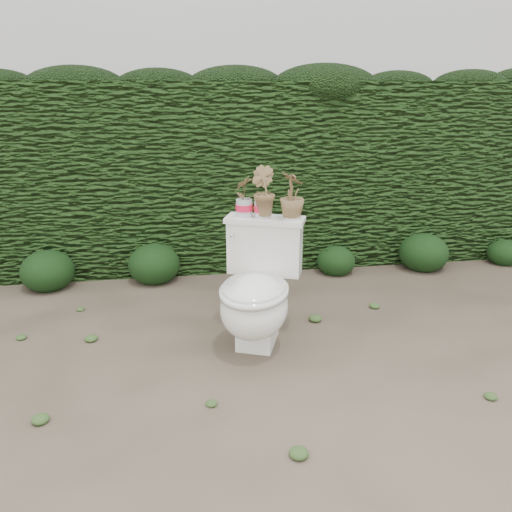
{
  "coord_description": "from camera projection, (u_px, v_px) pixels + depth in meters",
  "views": [
    {
      "loc": [
        -0.56,
        -2.97,
        1.58
      ],
      "look_at": [
        -0.12,
        -0.03,
        0.55
      ],
      "focal_mm": 35.0,
      "sensor_mm": 36.0,
      "label": 1
    }
  ],
  "objects": [
    {
      "name": "liriope_clump_5",
      "position": [
        424.0,
        250.0,
        4.45
      ],
      "size": [
        0.43,
        0.43,
        0.35
      ],
      "primitive_type": "ellipsoid",
      "color": "#173311",
      "rests_on": "ground"
    },
    {
      "name": "liriope_clump_4",
      "position": [
        336.0,
        258.0,
        4.36
      ],
      "size": [
        0.34,
        0.34,
        0.27
      ],
      "primitive_type": "ellipsoid",
      "color": "#173311",
      "rests_on": "ground"
    },
    {
      "name": "liriope_clump_6",
      "position": [
        505.0,
        250.0,
        4.6
      ],
      "size": [
        0.3,
        0.3,
        0.24
      ],
      "primitive_type": "ellipsoid",
      "color": "#173311",
      "rests_on": "ground"
    },
    {
      "name": "potted_plant_center",
      "position": [
        263.0,
        193.0,
        3.11
      ],
      "size": [
        0.2,
        0.21,
        0.31
      ],
      "primitive_type": "imported",
      "rotation": [
        0.0,
        0.0,
        2.07
      ],
      "color": "#3C7F27",
      "rests_on": "toilet"
    },
    {
      "name": "liriope_clump_3",
      "position": [
        257.0,
        258.0,
        4.36
      ],
      "size": [
        0.34,
        0.34,
        0.27
      ],
      "primitive_type": "ellipsoid",
      "color": "#173311",
      "rests_on": "ground"
    },
    {
      "name": "toilet",
      "position": [
        257.0,
        293.0,
        3.08
      ],
      "size": [
        0.67,
        0.79,
        0.78
      ],
      "rotation": [
        0.0,
        0.0,
        -0.36
      ],
      "color": "white",
      "rests_on": "ground"
    },
    {
      "name": "liriope_clump_1",
      "position": [
        47.0,
        268.0,
        4.03
      ],
      "size": [
        0.42,
        0.42,
        0.34
      ],
      "primitive_type": "ellipsoid",
      "color": "#173311",
      "rests_on": "ground"
    },
    {
      "name": "potted_plant_left",
      "position": [
        244.0,
        197.0,
        3.15
      ],
      "size": [
        0.16,
        0.15,
        0.25
      ],
      "primitive_type": "imported",
      "rotation": [
        0.0,
        0.0,
        3.87
      ],
      "color": "#3C7F27",
      "rests_on": "toilet"
    },
    {
      "name": "ground",
      "position": [
        273.0,
        330.0,
        3.37
      ],
      "size": [
        60.0,
        60.0,
        0.0
      ],
      "primitive_type": "plane",
      "color": "brown",
      "rests_on": "ground"
    },
    {
      "name": "liriope_clump_2",
      "position": [
        154.0,
        261.0,
        4.17
      ],
      "size": [
        0.43,
        0.43,
        0.34
      ],
      "primitive_type": "ellipsoid",
      "color": "#173311",
      "rests_on": "ground"
    },
    {
      "name": "potted_plant_right",
      "position": [
        292.0,
        197.0,
        3.08
      ],
      "size": [
        0.21,
        0.21,
        0.28
      ],
      "primitive_type": "imported",
      "rotation": [
        0.0,
        0.0,
        2.0
      ],
      "color": "#3C7F27",
      "rests_on": "toilet"
    },
    {
      "name": "hedge",
      "position": [
        243.0,
        172.0,
        4.6
      ],
      "size": [
        8.0,
        1.0,
        1.6
      ],
      "primitive_type": "cube",
      "color": "#294C19",
      "rests_on": "ground"
    },
    {
      "name": "house_wall",
      "position": [
        246.0,
        57.0,
        8.4
      ],
      "size": [
        8.0,
        3.5,
        4.0
      ],
      "primitive_type": "cube",
      "color": "silver",
      "rests_on": "ground"
    }
  ]
}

